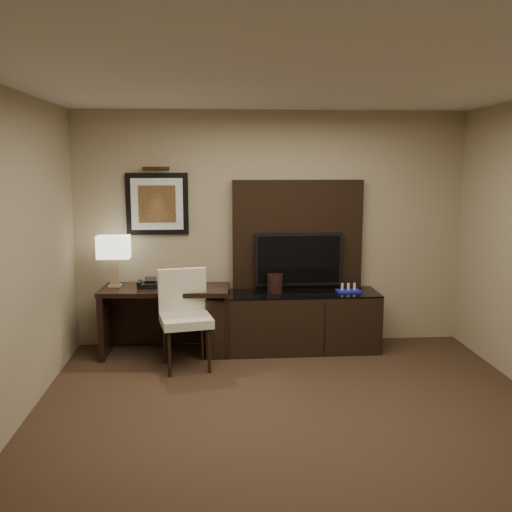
{
  "coord_description": "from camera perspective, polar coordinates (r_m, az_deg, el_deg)",
  "views": [
    {
      "loc": [
        -0.65,
        -4.05,
        2.12
      ],
      "look_at": [
        -0.23,
        1.8,
        1.15
      ],
      "focal_mm": 40.0,
      "sensor_mm": 36.0,
      "label": 1
    }
  ],
  "objects": [
    {
      "name": "desk_chair",
      "position": [
        5.93,
        -7.03,
        -6.28
      ],
      "size": [
        0.61,
        0.67,
        1.05
      ],
      "primitive_type": null,
      "rotation": [
        0.0,
        0.0,
        0.2
      ],
      "color": "beige",
      "rests_on": "floor"
    },
    {
      "name": "credenza",
      "position": [
        6.51,
        3.62,
        -6.55
      ],
      "size": [
        1.95,
        0.56,
        0.67
      ],
      "primitive_type": "cube",
      "rotation": [
        0.0,
        0.0,
        0.01
      ],
      "color": "black",
      "rests_on": "floor"
    },
    {
      "name": "ice_bucket",
      "position": [
        6.42,
        1.9,
        -2.74
      ],
      "size": [
        0.21,
        0.21,
        0.2
      ],
      "primitive_type": "cylinder",
      "rotation": [
        0.0,
        0.0,
        -0.16
      ],
      "color": "black",
      "rests_on": "credenza"
    },
    {
      "name": "tv_wall_panel",
      "position": [
        6.61,
        4.15,
        1.98
      ],
      "size": [
        1.5,
        0.12,
        1.3
      ],
      "primitive_type": "cube",
      "color": "black",
      "rests_on": "wall_back"
    },
    {
      "name": "artwork",
      "position": [
        6.58,
        -9.85,
        5.15
      ],
      "size": [
        0.7,
        0.04,
        0.7
      ],
      "primitive_type": "cube",
      "color": "black",
      "rests_on": "wall_back"
    },
    {
      "name": "wall_back",
      "position": [
        6.63,
        1.51,
        2.71
      ],
      "size": [
        4.5,
        0.01,
        2.7
      ],
      "primitive_type": "cube",
      "color": "#9A8B68",
      "rests_on": "floor"
    },
    {
      "name": "table_lamp",
      "position": [
        6.48,
        -14.02,
        -0.29
      ],
      "size": [
        0.39,
        0.24,
        0.62
      ],
      "primitive_type": null,
      "rotation": [
        0.0,
        0.0,
        -0.05
      ],
      "color": "tan",
      "rests_on": "desk"
    },
    {
      "name": "tv",
      "position": [
        6.55,
        4.25,
        -0.3
      ],
      "size": [
        1.0,
        0.08,
        0.6
      ],
      "primitive_type": "cube",
      "color": "black",
      "rests_on": "tv_wall_panel"
    },
    {
      "name": "wall_front",
      "position": [
        1.85,
        17.48,
        -15.63
      ],
      "size": [
        4.5,
        0.01,
        2.7
      ],
      "primitive_type": "cube",
      "color": "#9A8B68",
      "rests_on": "floor"
    },
    {
      "name": "picture_light",
      "position": [
        6.52,
        -9.98,
        8.63
      ],
      "size": [
        0.04,
        0.04,
        0.3
      ],
      "primitive_type": "cylinder",
      "color": "#412B14",
      "rests_on": "wall_back"
    },
    {
      "name": "desk",
      "position": [
        6.46,
        -8.96,
        -6.39
      ],
      "size": [
        1.44,
        0.69,
        0.75
      ],
      "primitive_type": "cube",
      "rotation": [
        0.0,
        0.0,
        -0.07
      ],
      "color": "black",
      "rests_on": "floor"
    },
    {
      "name": "book",
      "position": [
        6.28,
        -8.0,
        -2.2
      ],
      "size": [
        0.18,
        0.06,
        0.24
      ],
      "primitive_type": "imported",
      "rotation": [
        0.0,
        0.0,
        0.21
      ],
      "color": "tan",
      "rests_on": "desk"
    },
    {
      "name": "floor",
      "position": [
        4.62,
        4.63,
        -18.02
      ],
      "size": [
        4.5,
        5.0,
        0.01
      ],
      "primitive_type": "cube",
      "color": "#312116",
      "rests_on": "ground"
    },
    {
      "name": "minibar_tray",
      "position": [
        6.53,
        9.22,
        -3.14
      ],
      "size": [
        0.27,
        0.17,
        0.09
      ],
      "primitive_type": null,
      "rotation": [
        0.0,
        0.0,
        0.06
      ],
      "color": "#1A20A9",
      "rests_on": "credenza"
    },
    {
      "name": "blue_folder",
      "position": [
        6.33,
        -7.98,
        -3.11
      ],
      "size": [
        0.31,
        0.36,
        0.02
      ],
      "primitive_type": "cube",
      "rotation": [
        0.0,
        0.0,
        -0.3
      ],
      "color": "#163F92",
      "rests_on": "desk"
    },
    {
      "name": "ceiling",
      "position": [
        4.14,
        5.15,
        17.41
      ],
      "size": [
        4.5,
        5.0,
        0.01
      ],
      "primitive_type": "cube",
      "color": "silver",
      "rests_on": "wall_back"
    },
    {
      "name": "desk_phone",
      "position": [
        6.4,
        -10.8,
        -2.66
      ],
      "size": [
        0.21,
        0.19,
        0.1
      ],
      "primitive_type": null,
      "rotation": [
        0.0,
        0.0,
        -0.0
      ],
      "color": "black",
      "rests_on": "desk"
    }
  ]
}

